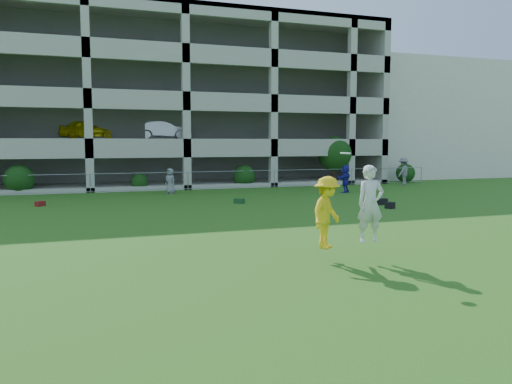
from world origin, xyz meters
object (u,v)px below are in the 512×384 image
object	(u,v)px
bystander_c	(170,181)
bystander_d	(345,179)
crate_d	(390,205)
parking_garage	(166,105)
bystander_f	(403,172)
stucco_building	(407,122)
frisbee_contest	(340,210)

from	to	relation	value
bystander_c	bystander_d	bearing A→B (deg)	37.82
crate_d	parking_garage	bearing A→B (deg)	109.05
bystander_d	bystander_f	size ratio (longest dim) A/B	0.86
bystander_d	stucco_building	bearing A→B (deg)	-172.49
bystander_d	crate_d	distance (m)	7.42
bystander_f	frisbee_contest	world-z (taller)	frisbee_contest
bystander_c	frisbee_contest	bearing A→B (deg)	-32.41
stucco_building	bystander_c	size ratio (longest dim) A/B	10.51
bystander_d	bystander_c	bearing A→B (deg)	-52.07
stucco_building	bystander_d	distance (m)	20.29
crate_d	bystander_d	bearing A→B (deg)	77.34
stucco_building	bystander_c	world-z (taller)	stucco_building
bystander_d	parking_garage	xyz separation A→B (m)	(-8.79, 13.57, 5.17)
bystander_c	bystander_f	xyz separation A→B (m)	(16.71, 0.46, 0.23)
bystander_d	parking_garage	bearing A→B (deg)	-93.85
crate_d	frisbee_contest	distance (m)	11.16
parking_garage	bystander_c	bearing A→B (deg)	-97.68
bystander_f	parking_garage	bearing A→B (deg)	-63.56
crate_d	frisbee_contest	size ratio (longest dim) A/B	0.14
frisbee_contest	parking_garage	distance (m)	29.61
stucco_building	parking_garage	xyz separation A→B (m)	(-23.01, -0.30, 1.01)
crate_d	bystander_c	bearing A→B (deg)	130.77
stucco_building	frisbee_contest	xyz separation A→B (m)	(-23.02, -29.54, -3.65)
stucco_building	bystander_d	size ratio (longest dim) A/B	9.42
bystander_c	bystander_d	xyz separation A→B (m)	(10.24, -2.80, 0.09)
bystander_c	bystander_f	size ratio (longest dim) A/B	0.77
stucco_building	crate_d	size ratio (longest dim) A/B	45.71
stucco_building	bystander_f	distance (m)	13.74
bystander_c	crate_d	distance (m)	13.22
frisbee_contest	parking_garage	xyz separation A→B (m)	(0.00, 29.24, 4.67)
crate_d	frisbee_contest	bearing A→B (deg)	-130.30
bystander_d	crate_d	bearing A→B (deg)	40.56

